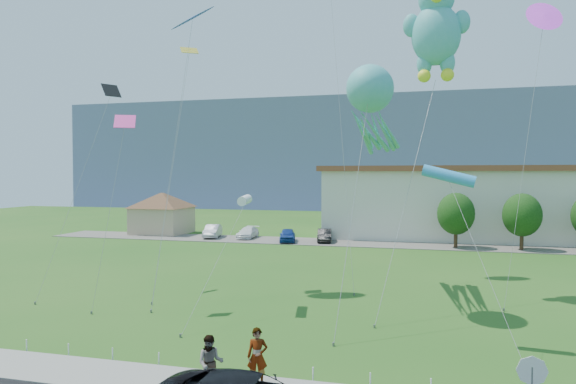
% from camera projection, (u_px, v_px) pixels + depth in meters
% --- Properties ---
extents(ground, '(160.00, 160.00, 0.00)m').
position_uv_depth(ground, '(245.00, 360.00, 20.05)').
color(ground, '#225518').
rests_on(ground, ground).
extents(parking_strip, '(70.00, 6.00, 0.06)m').
position_uv_depth(parking_strip, '(355.00, 243.00, 53.91)').
color(parking_strip, '#59544C').
rests_on(parking_strip, ground).
extents(hill_ridge, '(160.00, 50.00, 25.00)m').
position_uv_depth(hill_ridge, '(395.00, 154.00, 135.71)').
color(hill_ridge, slate).
rests_on(hill_ridge, ground).
extents(pavilion, '(9.20, 9.20, 5.00)m').
position_uv_depth(pavilion, '(162.00, 209.00, 62.72)').
color(pavilion, tan).
rests_on(pavilion, ground).
extents(stop_sign, '(0.80, 0.07, 2.50)m').
position_uv_depth(stop_sign, '(532.00, 379.00, 13.53)').
color(stop_sign, slate).
rests_on(stop_sign, ground).
extents(rope_fence, '(26.05, 0.05, 0.50)m').
position_uv_depth(rope_fence, '(233.00, 366.00, 18.78)').
color(rope_fence, white).
rests_on(rope_fence, ground).
extents(tree_near, '(3.60, 3.60, 5.47)m').
position_uv_depth(tree_near, '(456.00, 214.00, 50.32)').
color(tree_near, '#3F2B19').
rests_on(tree_near, ground).
extents(tree_mid, '(3.60, 3.60, 5.47)m').
position_uv_depth(tree_mid, '(522.00, 215.00, 48.82)').
color(tree_mid, '#3F2B19').
rests_on(tree_mid, ground).
extents(pedestrian_left, '(0.80, 0.62, 1.93)m').
position_uv_depth(pedestrian_left, '(257.00, 356.00, 17.50)').
color(pedestrian_left, gray).
rests_on(pedestrian_left, sidewalk).
extents(pedestrian_right, '(1.04, 0.90, 1.84)m').
position_uv_depth(pedestrian_right, '(210.00, 363.00, 17.03)').
color(pedestrian_right, gray).
rests_on(pedestrian_right, sidewalk).
extents(parked_car_silver, '(2.44, 4.63, 1.45)m').
position_uv_depth(parked_car_silver, '(213.00, 231.00, 58.42)').
color(parked_car_silver, '#AAA9B0').
rests_on(parked_car_silver, parking_strip).
extents(parked_car_white, '(1.82, 4.31, 1.24)m').
position_uv_depth(parked_car_white, '(248.00, 233.00, 57.84)').
color(parked_car_white, white).
rests_on(parked_car_white, parking_strip).
extents(parked_car_blue, '(2.53, 4.37, 1.40)m').
position_uv_depth(parked_car_blue, '(287.00, 235.00, 54.77)').
color(parked_car_blue, navy).
rests_on(parked_car_blue, parking_strip).
extents(parked_car_black, '(2.07, 4.29, 1.36)m').
position_uv_depth(parked_car_black, '(325.00, 235.00, 54.76)').
color(parked_car_black, black).
rests_on(parked_car_black, parking_strip).
extents(octopus_kite, '(2.51, 13.41, 13.04)m').
position_uv_depth(octopus_kite, '(372.00, 109.00, 28.49)').
color(octopus_kite, '#44A9A8').
rests_on(octopus_kite, ground).
extents(teddy_bear_kite, '(4.92, 9.73, 19.18)m').
position_uv_depth(teddy_bear_kite, '(436.00, 27.00, 31.10)').
color(teddy_bear_kite, '#44A9A8').
rests_on(teddy_bear_kite, ground).
extents(small_kite_black, '(1.98, 6.32, 13.15)m').
position_uv_depth(small_kite_black, '(103.00, 113.00, 32.74)').
color(small_kite_black, black).
rests_on(small_kite_black, ground).
extents(small_kite_purple, '(3.45, 4.52, 17.16)m').
position_uv_depth(small_kite_purple, '(543.00, 22.00, 29.64)').
color(small_kite_purple, '#D337DE').
rests_on(small_kite_purple, ground).
extents(small_kite_cyan, '(2.91, 5.81, 7.64)m').
position_uv_depth(small_kite_cyan, '(449.00, 177.00, 21.86)').
color(small_kite_cyan, '#2E92D0').
rests_on(small_kite_cyan, ground).
extents(small_kite_yellow, '(1.73, 7.71, 15.81)m').
position_uv_depth(small_kite_yellow, '(185.00, 79.00, 32.60)').
color(small_kite_yellow, gold).
rests_on(small_kite_yellow, ground).
extents(small_kite_white, '(1.40, 6.75, 6.31)m').
position_uv_depth(small_kite_white, '(244.00, 201.00, 27.74)').
color(small_kite_white, white).
rests_on(small_kite_white, ground).
extents(small_kite_blue, '(1.80, 5.70, 17.95)m').
position_uv_depth(small_kite_blue, '(192.00, 24.00, 32.59)').
color(small_kite_blue, blue).
rests_on(small_kite_blue, ground).
extents(small_kite_pink, '(1.72, 2.38, 10.57)m').
position_uv_depth(small_kite_pink, '(122.00, 140.00, 27.58)').
color(small_kite_pink, '#FB379F').
rests_on(small_kite_pink, ground).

